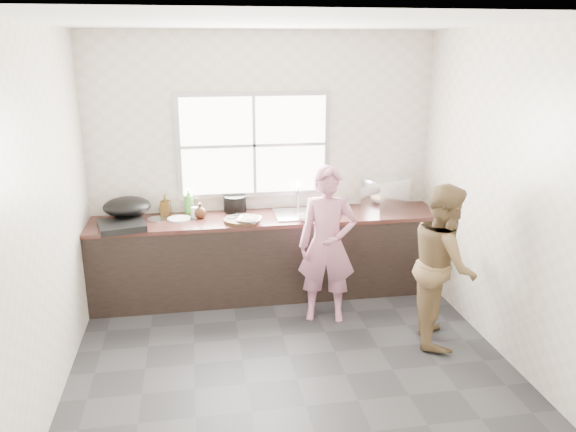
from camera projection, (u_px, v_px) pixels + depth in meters
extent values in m
cube|color=#262629|center=(289.00, 356.00, 4.80)|extent=(3.60, 3.20, 0.01)
cube|color=silver|center=(289.00, 21.00, 4.01)|extent=(3.60, 3.20, 0.01)
cube|color=beige|center=(264.00, 163.00, 5.92)|extent=(3.60, 0.01, 2.70)
cube|color=silver|center=(47.00, 215.00, 4.11)|extent=(0.01, 3.20, 2.70)
cube|color=beige|center=(502.00, 194.00, 4.69)|extent=(0.01, 3.20, 2.70)
cube|color=beige|center=(342.00, 286.00, 2.89)|extent=(3.60, 0.01, 2.70)
cube|color=black|center=(268.00, 257.00, 5.89)|extent=(3.60, 0.62, 0.82)
cube|color=#391C17|center=(268.00, 218.00, 5.77)|extent=(3.60, 0.64, 0.04)
cube|color=silver|center=(301.00, 214.00, 5.82)|extent=(0.55, 0.45, 0.02)
cylinder|color=silver|center=(298.00, 196.00, 5.96)|extent=(0.02, 0.02, 0.30)
cube|color=#9EA0A5|center=(254.00, 145.00, 5.83)|extent=(1.60, 0.05, 1.10)
cube|color=white|center=(254.00, 146.00, 5.81)|extent=(1.50, 0.01, 1.00)
imported|color=#B96F8A|center=(327.00, 250.00, 5.27)|extent=(0.58, 0.45, 1.40)
imported|color=brown|center=(443.00, 264.00, 4.89)|extent=(0.71, 0.82, 1.43)
cylinder|color=#332213|center=(242.00, 220.00, 5.58)|extent=(0.41, 0.41, 0.04)
cube|color=#AEB0B5|center=(235.00, 216.00, 5.64)|extent=(0.19, 0.18, 0.01)
imported|color=silver|center=(249.00, 221.00, 5.52)|extent=(0.30, 0.30, 0.06)
imported|color=white|center=(337.00, 209.00, 5.93)|extent=(0.19, 0.19, 0.06)
imported|color=silver|center=(306.00, 217.00, 5.61)|extent=(0.27, 0.27, 0.07)
cylinder|color=black|center=(235.00, 204.00, 5.90)|extent=(0.28, 0.28, 0.17)
cylinder|color=silver|center=(179.00, 219.00, 5.65)|extent=(0.24, 0.24, 0.02)
imported|color=#418E2E|center=(189.00, 201.00, 5.81)|extent=(0.12, 0.12, 0.27)
imported|color=#493212|center=(165.00, 206.00, 5.78)|extent=(0.10, 0.10, 0.20)
imported|color=#3E210F|center=(200.00, 211.00, 5.68)|extent=(0.14, 0.14, 0.15)
cylinder|color=silver|center=(195.00, 213.00, 5.70)|extent=(0.08, 0.08, 0.11)
cube|color=black|center=(122.00, 226.00, 5.36)|extent=(0.50, 0.50, 0.06)
ellipsoid|color=black|center=(127.00, 206.00, 5.58)|extent=(0.61, 0.61, 0.18)
cube|color=silver|center=(386.00, 193.00, 6.02)|extent=(0.51, 0.45, 0.32)
cylinder|color=#A2A4A9|center=(124.00, 220.00, 5.61)|extent=(0.28, 0.28, 0.01)
cylinder|color=silver|center=(158.00, 219.00, 5.66)|extent=(0.28, 0.28, 0.01)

